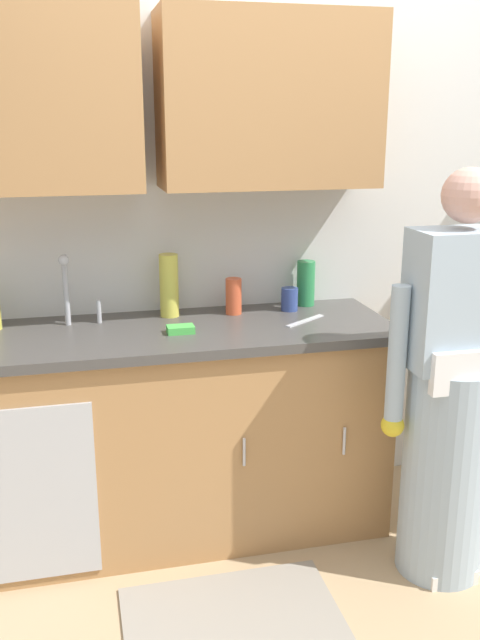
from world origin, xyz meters
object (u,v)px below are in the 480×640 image
object	(u,v)px
cup_by_sink	(289,299)
sponge	(181,329)
sink	(79,337)
bottle_dish_liquid	(306,283)
knife_on_counter	(305,321)
bottle_soap	(169,285)
person_at_sink	(450,412)
bottle_cleaner_spray	(234,296)

from	to	relation	value
cup_by_sink	sponge	bearing A→B (deg)	-156.56
sink	bottle_dish_liquid	size ratio (longest dim) A/B	2.40
knife_on_counter	bottle_soap	bearing A→B (deg)	-56.46
person_at_sink	knife_on_counter	xyz separation A→B (m)	(-0.43, 0.51, 0.25)
bottle_soap	cup_by_sink	size ratio (longest dim) A/B	2.65
sink	bottle_dish_liquid	distance (m)	1.07
bottle_dish_liquid	bottle_soap	world-z (taller)	bottle_soap
person_at_sink	bottle_cleaner_spray	world-z (taller)	person_at_sink
bottle_soap	bottle_cleaner_spray	xyz separation A→B (m)	(0.28, -0.03, -0.06)
knife_on_counter	sponge	bearing A→B (deg)	-30.38
sink	bottle_dish_liquid	world-z (taller)	sink
bottle_dish_liquid	sponge	distance (m)	0.71
sponge	bottle_dish_liquid	bearing A→B (deg)	25.67
sink	person_at_sink	xyz separation A→B (m)	(1.38, -0.55, -0.23)
knife_on_counter	sink	bearing A→B (deg)	-37.13
sink	person_at_sink	distance (m)	1.51
person_at_sink	sponge	size ratio (longest dim) A/B	14.73
bottle_cleaner_spray	bottle_dish_liquid	bearing A→B (deg)	11.15
cup_by_sink	bottle_soap	bearing A→B (deg)	176.75
knife_on_counter	bottle_dish_liquid	bearing A→B (deg)	-143.19
bottle_soap	cup_by_sink	bearing A→B (deg)	-3.25
bottle_cleaner_spray	cup_by_sink	size ratio (longest dim) A/B	1.54
sink	sponge	world-z (taller)	sink
bottle_cleaner_spray	sink	bearing A→B (deg)	-167.43
sink	person_at_sink	bearing A→B (deg)	-21.70
person_at_sink	cup_by_sink	size ratio (longest dim) A/B	15.49
bottle_cleaner_spray	sponge	distance (m)	0.37
person_at_sink	sponge	xyz separation A→B (m)	(-0.97, 0.47, 0.26)
bottle_dish_liquid	person_at_sink	bearing A→B (deg)	-66.34
bottle_soap	bottle_cleaner_spray	bearing A→B (deg)	-5.68
person_at_sink	bottle_soap	bearing A→B (deg)	143.39
cup_by_sink	knife_on_counter	world-z (taller)	cup_by_sink
person_at_sink	knife_on_counter	bearing A→B (deg)	130.14
sink	knife_on_counter	size ratio (longest dim) A/B	2.08
cup_by_sink	person_at_sink	bearing A→B (deg)	-57.84
bottle_dish_liquid	bottle_soap	size ratio (longest dim) A/B	0.75
person_at_sink	cup_by_sink	world-z (taller)	person_at_sink
person_at_sink	bottle_cleaner_spray	bearing A→B (deg)	134.89
person_at_sink	cup_by_sink	distance (m)	0.88
cup_by_sink	knife_on_counter	xyz separation A→B (m)	(0.01, -0.19, -0.05)
bottle_dish_liquid	bottle_soap	bearing A→B (deg)	-176.19
sponge	bottle_soap	bearing A→B (deg)	91.72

